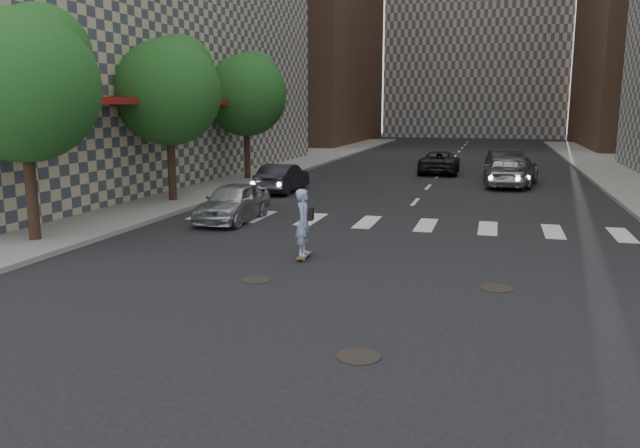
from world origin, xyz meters
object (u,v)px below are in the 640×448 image
Objects in this scene: skateboarder at (304,222)px; traffic_car_e at (504,163)px; tree_b at (171,87)px; traffic_car_c at (440,162)px; silver_sedan at (233,202)px; tree_c at (248,92)px; tree_a at (27,79)px; traffic_car_b at (514,170)px; traffic_car_a at (283,178)px; traffic_car_d at (504,171)px.

skateboarder is 21.69m from traffic_car_e.
tree_b is 19.10m from traffic_car_e.
traffic_car_c is 3.75m from traffic_car_e.
silver_sedan is (3.95, -3.18, -3.98)m from tree_b.
silver_sedan is (-3.94, 4.47, -0.29)m from skateboarder.
tree_c is 1.38× the size of traffic_car_c.
tree_a is 1.00× the size of tree_c.
traffic_car_b is at bearing 54.09° from silver_sedan.
silver_sedan is 0.98× the size of traffic_car_a.
skateboarder is at bearing -48.24° from silver_sedan.
tree_a reaches higher than traffic_car_c.
traffic_car_a is at bearing 36.10° from traffic_car_b.
tree_a is at bearing 49.73° from traffic_car_d.
tree_c reaches higher than traffic_car_a.
traffic_car_d reaches higher than traffic_car_a.
tree_c is at bearing 1.86° from traffic_car_d.
traffic_car_a is 11.70m from traffic_car_b.
skateboarder is at bearing 70.00° from traffic_car_d.
tree_c reaches higher than silver_sedan.
tree_a is 24.63m from traffic_car_c.
traffic_car_b is (9.51, 12.97, 0.09)m from silver_sedan.
tree_c is at bearing 90.00° from tree_a.
tree_c is at bearing 32.96° from traffic_car_c.
tree_a is 1.69× the size of silver_sedan.
tree_b and tree_c have the same top height.
tree_a is 1.44× the size of traffic_car_d.
silver_sedan is 7.41m from traffic_car_a.
tree_c is at bearing 109.83° from silver_sedan.
traffic_car_b is 1.09× the size of traffic_car_e.
tree_a is at bearing 60.37° from traffic_car_b.
tree_a is at bearing -90.00° from tree_b.
skateboarder reaches higher than traffic_car_c.
tree_a is 1.39× the size of traffic_car_e.
silver_sedan is at bearing -70.52° from tree_c.
traffic_car_a is at bearing 52.62° from tree_b.
tree_b is 1.65× the size of traffic_car_a.
tree_c is (0.00, 16.00, 0.00)m from tree_a.
traffic_car_e is (13.02, 5.42, -3.87)m from tree_c.
tree_b is at bearing 52.71° from traffic_car_a.
tree_a is at bearing -129.02° from silver_sedan.
traffic_car_c is at bearing 67.23° from tree_a.
tree_b is at bearing 90.00° from tree_a.
traffic_car_e reaches higher than traffic_car_b.
traffic_car_c is at bearing 73.14° from silver_sedan.
traffic_car_d reaches higher than traffic_car_b.
traffic_car_c is at bearing 81.85° from skateboarder.
traffic_car_e is at bearing -136.66° from traffic_car_a.
traffic_car_e is (3.61, -0.98, 0.12)m from traffic_car_c.
traffic_car_b is (13.47, 9.79, -3.90)m from tree_b.
tree_b is 6.61m from traffic_car_a.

